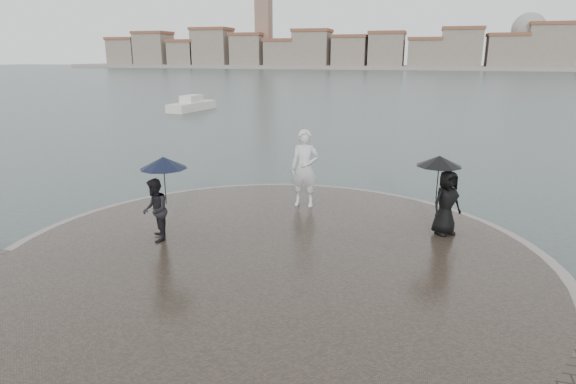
% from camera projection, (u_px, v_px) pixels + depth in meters
% --- Properties ---
extents(ground, '(400.00, 400.00, 0.00)m').
position_uv_depth(ground, '(203.00, 359.00, 7.65)').
color(ground, '#2B3835').
rests_on(ground, ground).
extents(kerb_ring, '(12.50, 12.50, 0.32)m').
position_uv_depth(kerb_ring, '(272.00, 262.00, 10.83)').
color(kerb_ring, gray).
rests_on(kerb_ring, ground).
extents(quay_tip, '(11.90, 11.90, 0.36)m').
position_uv_depth(quay_tip, '(272.00, 261.00, 10.83)').
color(quay_tip, '#2D261E').
rests_on(quay_tip, ground).
extents(statue, '(0.85, 0.59, 2.25)m').
position_uv_depth(statue, '(305.00, 168.00, 13.95)').
color(statue, silver).
rests_on(statue, quay_tip).
extents(visitor_left, '(1.23, 1.11, 2.04)m').
position_uv_depth(visitor_left, '(158.00, 194.00, 11.29)').
color(visitor_left, black).
rests_on(visitor_left, quay_tip).
extents(visitor_right, '(1.27, 1.10, 1.95)m').
position_uv_depth(visitor_right, '(444.00, 189.00, 11.74)').
color(visitor_right, black).
rests_on(visitor_right, quay_tip).
extents(far_skyline, '(260.00, 20.00, 37.00)m').
position_uv_depth(far_skyline, '(404.00, 52.00, 156.07)').
color(far_skyline, gray).
rests_on(far_skyline, ground).
extents(boats, '(46.62, 7.17, 1.50)m').
position_uv_depth(boats, '(458.00, 113.00, 36.46)').
color(boats, silver).
rests_on(boats, ground).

